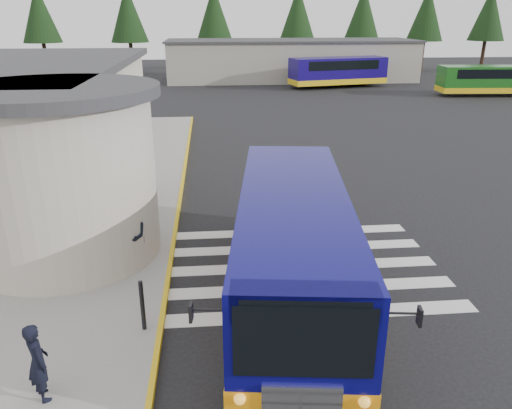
{
  "coord_description": "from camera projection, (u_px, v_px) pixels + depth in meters",
  "views": [
    {
      "loc": [
        -2.77,
        -13.21,
        6.69
      ],
      "look_at": [
        -1.62,
        -0.5,
        1.81
      ],
      "focal_mm": 35.0,
      "sensor_mm": 36.0,
      "label": 1
    }
  ],
  "objects": [
    {
      "name": "tree_line",
      "position": [
        284.0,
        14.0,
        59.54
      ],
      "size": [
        58.4,
        4.4,
        10.0
      ],
      "color": "black",
      "rests_on": "ground"
    },
    {
      "name": "crosswalk",
      "position": [
        296.0,
        267.0,
        14.12
      ],
      "size": [
        8.0,
        5.35,
        0.01
      ],
      "color": "silver",
      "rests_on": "ground"
    },
    {
      "name": "station_building",
      "position": [
        4.0,
        127.0,
        19.5
      ],
      "size": [
        12.7,
        18.7,
        4.8
      ],
      "color": "#B4AC98",
      "rests_on": "ground"
    },
    {
      "name": "far_bus_b",
      "position": [
        489.0,
        79.0,
        43.37
      ],
      "size": [
        8.63,
        2.92,
        2.19
      ],
      "rotation": [
        0.0,
        0.0,
        1.51
      ],
      "color": "#175617",
      "rests_on": "ground"
    },
    {
      "name": "sidewalk",
      "position": [
        39.0,
        212.0,
        17.84
      ],
      "size": [
        10.0,
        34.0,
        0.15
      ],
      "primitive_type": "cube",
      "color": "gray",
      "rests_on": "ground"
    },
    {
      "name": "pedestrian_b",
      "position": [
        133.0,
        236.0,
        13.5
      ],
      "size": [
        0.86,
        1.02,
        1.84
      ],
      "primitive_type": "imported",
      "rotation": [
        0.0,
        0.0,
        -1.36
      ],
      "color": "black",
      "rests_on": "sidewalk"
    },
    {
      "name": "ground",
      "position": [
        308.0,
        253.0,
        14.91
      ],
      "size": [
        140.0,
        140.0,
        0.0
      ],
      "primitive_type": "plane",
      "color": "black",
      "rests_on": "ground"
    },
    {
      "name": "bollard",
      "position": [
        142.0,
        306.0,
        10.87
      ],
      "size": [
        0.1,
        0.1,
        1.19
      ],
      "primitive_type": "cylinder",
      "color": "black",
      "rests_on": "sidewalk"
    },
    {
      "name": "pedestrian_a",
      "position": [
        38.0,
        362.0,
        8.84
      ],
      "size": [
        0.62,
        0.67,
        1.54
      ],
      "primitive_type": "imported",
      "rotation": [
        0.0,
        0.0,
        2.16
      ],
      "color": "black",
      "rests_on": "sidewalk"
    },
    {
      "name": "curb_strip",
      "position": [
        179.0,
        207.0,
        18.26
      ],
      "size": [
        0.12,
        34.0,
        0.16
      ],
      "primitive_type": "cube",
      "color": "gold",
      "rests_on": "ground"
    },
    {
      "name": "far_bus_a",
      "position": [
        338.0,
        71.0,
        48.36
      ],
      "size": [
        9.78,
        4.66,
        2.43
      ],
      "rotation": [
        0.0,
        0.0,
        1.79
      ],
      "color": "#13075B",
      "rests_on": "ground"
    },
    {
      "name": "depot_building",
      "position": [
        291.0,
        60.0,
        53.74
      ],
      "size": [
        26.4,
        8.4,
        4.2
      ],
      "color": "gray",
      "rests_on": "ground"
    },
    {
      "name": "transit_bus",
      "position": [
        293.0,
        251.0,
        12.1
      ],
      "size": [
        4.15,
        10.03,
        2.77
      ],
      "rotation": [
        0.0,
        0.0,
        -0.12
      ],
      "color": "#0A085E",
      "rests_on": "ground"
    }
  ]
}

